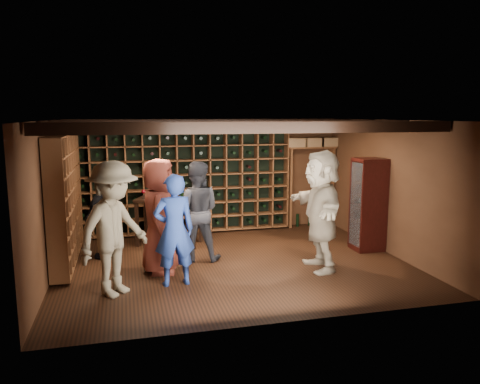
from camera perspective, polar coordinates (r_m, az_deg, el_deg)
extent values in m
plane|color=black|center=(8.37, -0.85, -8.64)|extent=(6.00, 6.00, 0.00)
plane|color=#522F1C|center=(10.50, -3.98, 2.02)|extent=(6.00, 0.00, 6.00)
plane|color=#522F1C|center=(5.72, 4.87, -4.20)|extent=(6.00, 0.00, 6.00)
plane|color=#522F1C|center=(7.96, -22.40, -1.03)|extent=(0.00, 5.00, 5.00)
plane|color=#522F1C|center=(9.22, 17.59, 0.59)|extent=(0.00, 5.00, 5.00)
plane|color=black|center=(7.97, -0.89, 8.73)|extent=(6.00, 6.00, 0.00)
cube|color=black|center=(6.42, 2.39, 7.86)|extent=(5.90, 0.18, 0.16)
cube|color=black|center=(7.48, -0.01, 8.08)|extent=(5.90, 0.18, 0.16)
cube|color=black|center=(8.55, -1.81, 8.24)|extent=(5.90, 0.18, 0.16)
cube|color=black|center=(9.63, -3.22, 8.35)|extent=(5.90, 0.18, 0.16)
cylinder|color=black|center=(7.78, -9.60, 7.78)|extent=(0.10, 0.10, 0.10)
cylinder|color=black|center=(8.43, 0.49, 8.02)|extent=(0.10, 0.10, 0.10)
cylinder|color=black|center=(8.12, 9.36, 7.85)|extent=(0.10, 0.10, 0.10)
cylinder|color=black|center=(9.10, -3.86, 8.10)|extent=(0.10, 0.10, 0.10)
cube|color=brown|center=(10.27, -6.69, 1.25)|extent=(4.65, 0.30, 2.20)
cube|color=black|center=(10.27, -6.69, 1.25)|extent=(4.56, 0.02, 2.16)
cube|color=brown|center=(8.76, -20.50, -0.68)|extent=(0.30, 2.65, 2.20)
cube|color=black|center=(8.76, -20.50, -0.68)|extent=(0.29, 0.02, 2.16)
cube|color=brown|center=(10.95, 8.67, 5.39)|extent=(1.15, 0.32, 0.04)
cube|color=brown|center=(11.25, 11.00, 0.72)|extent=(0.05, 0.28, 1.85)
cube|color=brown|center=(10.86, 6.02, 0.53)|extent=(0.05, 0.28, 1.85)
cube|color=#A47B52|center=(10.79, 6.72, 6.02)|extent=(0.40, 0.30, 0.20)
cube|color=#A47B52|center=(10.96, 8.93, 6.02)|extent=(0.40, 0.30, 0.20)
cube|color=#A47B52|center=(11.10, 10.61, 6.01)|extent=(0.40, 0.30, 0.20)
cube|color=black|center=(9.50, 15.15, -6.46)|extent=(0.55, 0.50, 0.10)
cube|color=black|center=(9.31, 15.38, -1.42)|extent=(0.55, 0.50, 1.70)
cube|color=white|center=(9.19, 13.96, -1.50)|extent=(0.01, 0.46, 1.60)
cube|color=black|center=(9.31, 15.38, -1.42)|extent=(0.50, 0.44, 0.02)
sphere|color=#59260C|center=(9.28, 15.30, -0.82)|extent=(0.18, 0.18, 0.18)
imported|color=navy|center=(7.19, -8.03, -4.63)|extent=(0.67, 0.48, 1.72)
imported|color=black|center=(8.39, -5.34, -2.33)|extent=(1.01, 0.87, 1.78)
imported|color=maroon|center=(7.79, -9.82, -2.94)|extent=(0.77, 1.02, 1.89)
imported|color=black|center=(8.82, -16.00, -2.79)|extent=(0.93, 0.92, 1.57)
imported|color=#7F7057|center=(6.94, -15.14, -4.38)|extent=(1.39, 1.42, 1.95)
imported|color=tan|center=(7.95, 9.83, -2.21)|extent=(0.75, 1.92, 2.02)
cube|color=black|center=(9.43, -8.70, -0.92)|extent=(1.40, 1.07, 0.05)
cube|color=black|center=(9.48, -12.44, -3.89)|extent=(0.08, 0.08, 0.90)
cube|color=black|center=(9.12, -5.68, -4.23)|extent=(0.08, 0.08, 0.90)
cube|color=black|center=(9.96, -11.34, -3.22)|extent=(0.08, 0.08, 0.90)
cube|color=black|center=(9.62, -4.88, -3.51)|extent=(0.08, 0.08, 0.90)
cylinder|color=black|center=(9.56, -10.43, 0.18)|extent=(0.07, 0.07, 0.28)
cylinder|color=black|center=(9.47, -8.93, 0.14)|extent=(0.07, 0.07, 0.28)
cylinder|color=black|center=(9.38, -7.11, 0.09)|extent=(0.07, 0.07, 0.28)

